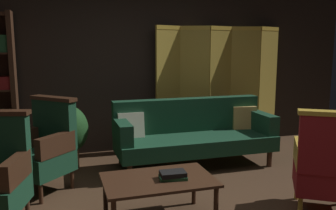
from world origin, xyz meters
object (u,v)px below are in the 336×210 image
armchair_wing_left (45,148)px  potted_plant (67,132)px  book_green_cloth (173,177)px  coffee_table (159,183)px  armchair_gilt_accent (327,165)px  velvet_couch (193,132)px  folding_screen (220,85)px  book_black_cloth (173,174)px

armchair_wing_left → potted_plant: size_ratio=1.23×
book_green_cloth → armchair_wing_left: bearing=134.5°
coffee_table → armchair_gilt_accent: (1.57, -0.31, 0.12)m
book_green_cloth → potted_plant: bearing=115.6°
coffee_table → book_green_cloth: size_ratio=4.04×
velvet_couch → potted_plant: size_ratio=2.51×
folding_screen → book_green_cloth: folding_screen is taller
velvet_couch → armchair_wing_left: 1.93m
book_black_cloth → potted_plant: bearing=115.6°
coffee_table → book_green_cloth: (0.12, -0.05, 0.06)m
velvet_couch → potted_plant: velvet_couch is taller
book_green_cloth → book_black_cloth: book_black_cloth is taller
velvet_couch → book_black_cloth: velvet_couch is taller
coffee_table → potted_plant: bearing=112.9°
coffee_table → book_green_cloth: book_green_cloth is taller
potted_plant → book_black_cloth: potted_plant is taller
folding_screen → book_black_cloth: size_ratio=9.35×
velvet_couch → book_black_cloth: bearing=-116.9°
book_green_cloth → velvet_couch: bearing=63.1°
coffee_table → book_black_cloth: size_ratio=4.37×
armchair_gilt_accent → velvet_couch: bearing=111.0°
velvet_couch → armchair_gilt_accent: (0.68, -1.77, 0.04)m
coffee_table → potted_plant: 1.93m
coffee_table → potted_plant: (-0.75, 1.77, 0.11)m
potted_plant → velvet_couch: bearing=-10.7°
folding_screen → armchair_gilt_accent: bearing=-91.4°
velvet_couch → folding_screen: bearing=45.6°
book_green_cloth → coffee_table: bearing=158.6°
armchair_wing_left → book_black_cloth: armchair_wing_left is taller
book_black_cloth → coffee_table: bearing=158.6°
potted_plant → book_green_cloth: bearing=-64.4°
book_green_cloth → armchair_gilt_accent: bearing=-10.4°
armchair_wing_left → book_black_cloth: bearing=-45.5°
potted_plant → book_green_cloth: 2.02m
velvet_couch → potted_plant: (-1.64, 0.31, 0.04)m
armchair_wing_left → book_green_cloth: 1.61m
potted_plant → armchair_wing_left: bearing=-111.1°
folding_screen → book_black_cloth: (-1.51, -2.27, -0.52)m
armchair_gilt_accent → book_black_cloth: 1.47m
armchair_wing_left → book_green_cloth: bearing=-45.5°
armchair_wing_left → potted_plant: (0.26, 0.67, -0.00)m
folding_screen → book_black_cloth: folding_screen is taller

